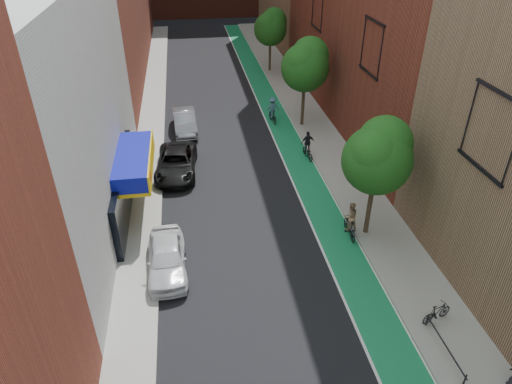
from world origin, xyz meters
name	(u,v)px	position (x,y,z in m)	size (l,w,h in m)	color
bike_lane	(277,117)	(4.00, 26.00, 0.01)	(2.00, 68.00, 0.01)	#167D49
sidewalk_left	(152,124)	(-6.00, 26.00, 0.07)	(2.00, 68.00, 0.15)	gray
sidewalk_right	(307,114)	(6.50, 26.00, 0.07)	(3.00, 68.00, 0.15)	gray
building_left_white	(22,117)	(-11.00, 14.00, 6.00)	(8.00, 20.00, 12.00)	silver
tree_near	(378,155)	(5.65, 10.02, 4.66)	(3.40, 3.36, 6.42)	#332619
tree_mid	(306,64)	(5.65, 24.02, 4.89)	(3.55, 3.53, 6.74)	#332619
tree_far	(271,26)	(5.65, 38.02, 4.50)	(3.30, 3.25, 6.21)	#332619
parked_car_white	(167,258)	(-4.60, 8.75, 0.75)	(1.78, 4.43, 1.51)	silver
parked_car_black	(176,163)	(-4.09, 18.02, 0.74)	(2.45, 5.32, 1.48)	black
parked_car_silver	(185,122)	(-3.40, 24.46, 0.76)	(1.61, 4.62, 1.52)	gray
cyclist_lane_near	(350,223)	(4.70, 10.03, 0.80)	(0.79, 1.81, 1.95)	black
cyclist_lane_mid	(308,148)	(4.70, 18.78, 0.71)	(0.96, 1.76, 1.91)	black
cyclist_lane_far	(273,111)	(3.49, 25.17, 0.87)	(1.13, 1.80, 1.99)	black
parked_bike_mid	(437,313)	(6.28, 3.79, 0.59)	(0.42, 1.47, 0.89)	black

